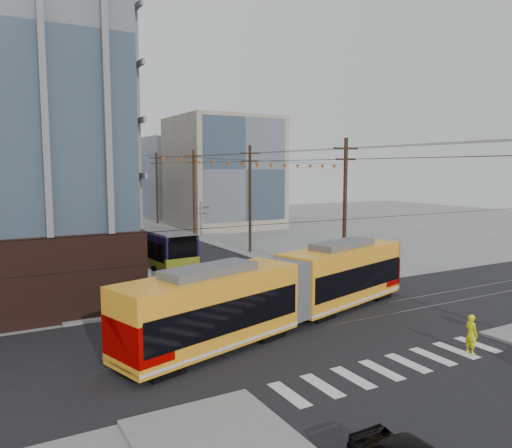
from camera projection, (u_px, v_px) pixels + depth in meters
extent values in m
plane|color=slate|center=(351.00, 346.00, 24.72)|extent=(160.00, 160.00, 0.00)
cube|color=gray|center=(223.00, 173.00, 73.18)|extent=(14.00, 14.00, 16.00)
cube|color=#8C99A5|center=(186.00, 177.00, 91.60)|extent=(16.00, 16.00, 14.00)
cylinder|color=black|center=(157.00, 189.00, 76.75)|extent=(0.30, 0.30, 11.00)
imported|color=#979797|center=(166.00, 288.00, 33.56)|extent=(1.63, 4.46, 1.46)
imported|color=silver|center=(141.00, 278.00, 36.34)|extent=(3.56, 5.67, 1.53)
imported|color=#5C5F64|center=(120.00, 261.00, 43.72)|extent=(3.52, 5.04, 1.28)
imported|color=#FDFE10|center=(471.00, 334.00, 23.63)|extent=(0.53, 0.74, 1.89)
cube|color=slate|center=(329.00, 274.00, 39.53)|extent=(0.94, 3.75, 0.75)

